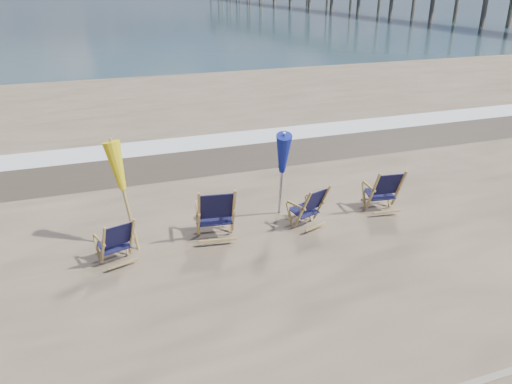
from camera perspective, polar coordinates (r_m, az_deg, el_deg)
The scene contains 9 objects.
ocean at distance 133.73m, azimuth -19.91°, elevation 19.90°, with size 400.00×400.00×0.00m, color #354E58.
surf_foam at distance 14.89m, azimuth -8.05°, elevation 5.48°, with size 200.00×1.40×0.01m, color silver.
wet_sand_strip at distance 13.50m, azimuth -6.67°, elevation 3.69°, with size 200.00×2.60×0.00m, color #42362A.
beach_chair_0 at distance 8.67m, azimuth -13.98°, elevation -5.19°, with size 0.56×0.63×0.88m, color black, non-canonical shape.
beach_chair_1 at distance 9.02m, azimuth -2.58°, elevation -2.48°, with size 0.71×0.80×1.12m, color black, non-canonical shape.
beach_chair_2 at distance 9.72m, azimuth 7.55°, elevation -1.41°, with size 0.58×0.65×0.90m, color black, non-canonical shape.
beach_chair_3 at distance 10.55m, azimuth 15.99°, elevation 0.18°, with size 0.64×0.72×1.00m, color black, non-canonical shape.
umbrella_yellow at distance 8.76m, azimuth -14.96°, elevation 2.25°, with size 0.30×0.30×1.96m.
umbrella_blue at distance 9.51m, azimuth 2.98°, elevation 4.73°, with size 0.30×0.30×1.97m.
Camera 1 is at (-2.83, -5.63, 4.45)m, focal length 35.00 mm.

